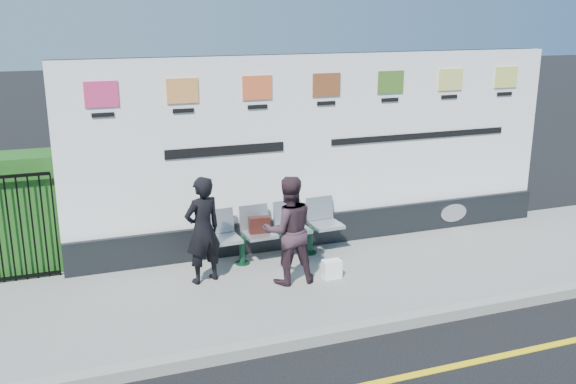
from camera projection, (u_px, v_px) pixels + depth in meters
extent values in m
plane|color=black|center=(420.00, 374.00, 6.87)|extent=(80.00, 80.00, 0.00)
cube|color=gray|center=(327.00, 280.00, 9.11)|extent=(14.00, 3.00, 0.12)
cube|color=gray|center=(376.00, 327.00, 7.75)|extent=(14.00, 0.18, 0.14)
cube|color=yellow|center=(420.00, 374.00, 6.87)|extent=(14.00, 0.10, 0.01)
cube|color=black|center=(322.00, 227.00, 10.41)|extent=(8.00, 0.30, 0.50)
cube|color=white|center=(324.00, 136.00, 10.00)|extent=(8.00, 0.14, 2.50)
imported|color=black|center=(203.00, 230.00, 8.73)|extent=(0.64, 0.52, 1.50)
imported|color=#37242B|center=(288.00, 230.00, 8.71)|extent=(0.76, 0.61, 1.51)
cube|color=black|center=(259.00, 225.00, 9.50)|extent=(0.32, 0.16, 0.24)
cube|color=white|center=(332.00, 269.00, 9.01)|extent=(0.26, 0.16, 0.26)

